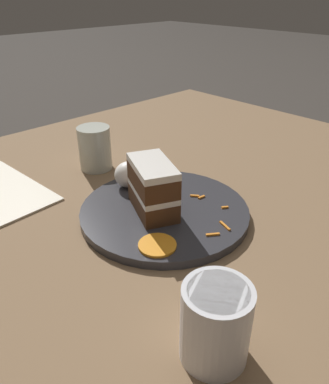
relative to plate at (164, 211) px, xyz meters
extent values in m
plane|color=#38332D|center=(0.01, 0.03, -0.03)|extent=(6.00, 6.00, 0.00)
cube|color=#846647|center=(0.01, 0.03, -0.02)|extent=(1.39, 1.11, 0.03)
cylinder|color=#333338|center=(0.00, 0.00, 0.00)|extent=(0.30, 0.30, 0.02)
cube|color=#4C2D19|center=(-0.02, 0.01, 0.02)|extent=(0.10, 0.12, 0.03)
cube|color=white|center=(-0.02, 0.01, 0.05)|extent=(0.10, 0.12, 0.01)
cube|color=#4C2D19|center=(-0.02, 0.01, 0.07)|extent=(0.10, 0.12, 0.03)
cube|color=white|center=(-0.02, 0.01, 0.09)|extent=(0.10, 0.12, 0.01)
ellipsoid|color=white|center=(0.01, 0.11, 0.03)|extent=(0.05, 0.05, 0.05)
cylinder|color=orange|center=(-0.08, -0.07, 0.01)|extent=(0.06, 0.06, 0.00)
cube|color=orange|center=(0.03, -0.11, 0.01)|extent=(0.01, 0.03, 0.00)
cube|color=orange|center=(0.03, 0.08, 0.01)|extent=(0.03, 0.01, 0.00)
cube|color=orange|center=(0.07, -0.01, 0.01)|extent=(0.01, 0.02, 0.00)
cube|color=orange|center=(0.07, -0.02, 0.01)|extent=(0.01, 0.01, 0.00)
cube|color=orange|center=(0.08, -0.07, 0.01)|extent=(0.01, 0.01, 0.00)
cube|color=orange|center=(0.04, 0.07, 0.01)|extent=(0.01, 0.03, 0.00)
cube|color=orange|center=(0.00, -0.11, 0.01)|extent=(0.02, 0.02, 0.00)
cylinder|color=beige|center=(0.03, 0.25, 0.04)|extent=(0.07, 0.07, 0.10)
cylinder|color=silver|center=(0.03, 0.25, 0.01)|extent=(0.06, 0.06, 0.03)
cylinder|color=white|center=(-0.16, -0.24, 0.04)|extent=(0.08, 0.08, 0.09)
cylinder|color=#382314|center=(-0.16, -0.24, 0.08)|extent=(0.06, 0.06, 0.01)
camera|label=1|loc=(-0.39, -0.41, 0.36)|focal=35.00mm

